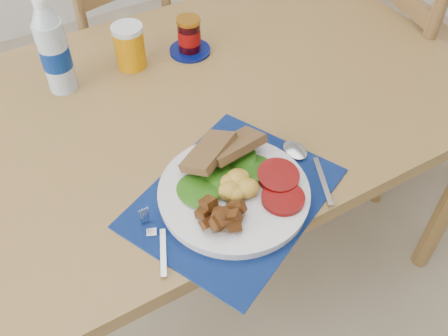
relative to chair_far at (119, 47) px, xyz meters
name	(u,v)px	position (x,y,z in m)	size (l,w,h in m)	color
ground	(241,300)	(0.02, -0.84, -0.53)	(4.00, 4.00, 0.00)	gray
table	(208,119)	(0.02, -0.64, 0.14)	(1.40, 0.90, 0.75)	brown
chair_far	(119,47)	(0.00, 0.00, 0.00)	(0.44, 0.43, 1.02)	brown
chair_end	(413,30)	(0.86, -0.56, 0.10)	(0.52, 0.54, 1.25)	brown
placemat	(234,197)	(-0.10, -0.97, 0.23)	(0.41, 0.32, 0.00)	black
breakfast_plate	(232,193)	(-0.11, -0.97, 0.25)	(0.31, 0.31, 0.07)	silver
fork	(156,240)	(-0.29, -0.98, 0.23)	(0.05, 0.15, 0.00)	#B2B5BA
spoon	(303,159)	(0.08, -0.95, 0.23)	(0.07, 0.20, 0.01)	#B2B5BA
water_bottle	(54,51)	(-0.29, -0.43, 0.33)	(0.07, 0.07, 0.25)	#ADBFCC
juice_glass	(130,47)	(-0.10, -0.43, 0.28)	(0.08, 0.08, 0.11)	orange
jam_on_saucer	(189,38)	(0.07, -0.45, 0.27)	(0.11, 0.11, 0.10)	#050F55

